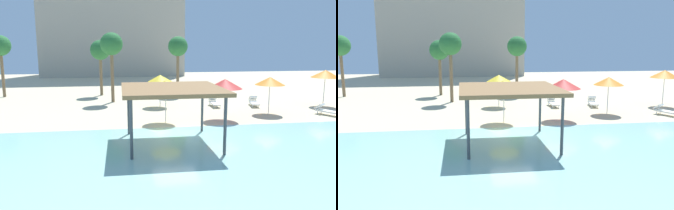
# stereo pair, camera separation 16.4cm
# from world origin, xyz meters

# --- Properties ---
(ground_plane) EXTENTS (80.00, 80.00, 0.00)m
(ground_plane) POSITION_xyz_m (0.00, 0.00, 0.00)
(ground_plane) COLOR beige
(lagoon_water) EXTENTS (44.00, 13.50, 0.04)m
(lagoon_water) POSITION_xyz_m (0.00, -5.25, 0.02)
(lagoon_water) COLOR #99D1C6
(lagoon_water) RESTS_ON ground
(shade_pavilion) EXTENTS (4.82, 4.82, 2.86)m
(shade_pavilion) POSITION_xyz_m (-0.50, -1.69, 2.70)
(shade_pavilion) COLOR #42474C
(shade_pavilion) RESTS_ON ground
(beach_umbrella_orange_0) EXTENTS (2.22, 2.22, 2.90)m
(beach_umbrella_orange_0) POSITION_xyz_m (13.26, 6.82, 2.59)
(beach_umbrella_orange_0) COLOR silver
(beach_umbrella_orange_0) RESTS_ON ground
(beach_umbrella_yellow_1) EXTENTS (2.02, 2.02, 2.70)m
(beach_umbrella_yellow_1) POSITION_xyz_m (-0.15, 2.99, 2.42)
(beach_umbrella_yellow_1) COLOR silver
(beach_umbrella_yellow_1) RESTS_ON ground
(beach_umbrella_red_2) EXTENTS (2.27, 2.27, 2.69)m
(beach_umbrella_red_2) POSITION_xyz_m (3.78, 3.22, 2.38)
(beach_umbrella_red_2) COLOR silver
(beach_umbrella_red_2) RESTS_ON ground
(beach_umbrella_yellow_3) EXTENTS (1.93, 1.93, 2.53)m
(beach_umbrella_yellow_3) POSITION_xyz_m (0.16, 8.47, 2.26)
(beach_umbrella_yellow_3) COLOR silver
(beach_umbrella_yellow_3) RESTS_ON ground
(beach_umbrella_orange_4) EXTENTS (2.07, 2.07, 2.63)m
(beach_umbrella_orange_4) POSITION_xyz_m (7.56, 4.64, 2.34)
(beach_umbrella_orange_4) COLOR silver
(beach_umbrella_orange_4) RESTS_ON ground
(lounge_chair_0) EXTENTS (1.36, 1.97, 0.74)m
(lounge_chair_0) POSITION_xyz_m (11.40, 3.53, 0.33)
(lounge_chair_0) COLOR white
(lounge_chair_0) RESTS_ON ground
(lounge_chair_1) EXTENTS (0.68, 1.92, 0.74)m
(lounge_chair_1) POSITION_xyz_m (4.48, 7.91, 0.33)
(lounge_chair_1) COLOR white
(lounge_chair_1) RESTS_ON ground
(lounge_chair_2) EXTENTS (1.03, 1.98, 0.74)m
(lounge_chair_2) POSITION_xyz_m (7.70, 7.60, 0.33)
(lounge_chair_2) COLOR white
(lounge_chair_2) RESTS_ON ground
(palm_tree_0) EXTENTS (1.90, 1.90, 5.74)m
(palm_tree_0) POSITION_xyz_m (-13.83, 15.40, 4.67)
(palm_tree_0) COLOR brown
(palm_tree_0) RESTS_ON ground
(palm_tree_1) EXTENTS (1.90, 1.90, 5.89)m
(palm_tree_1) POSITION_xyz_m (-3.62, 11.04, 4.81)
(palm_tree_1) COLOR brown
(palm_tree_1) RESTS_ON ground
(palm_tree_2) EXTENTS (1.90, 1.90, 5.32)m
(palm_tree_2) POSITION_xyz_m (-4.78, 15.14, 4.27)
(palm_tree_2) COLOR brown
(palm_tree_2) RESTS_ON ground
(palm_tree_3) EXTENTS (1.90, 1.90, 5.66)m
(palm_tree_3) POSITION_xyz_m (2.61, 14.31, 4.59)
(palm_tree_3) COLOR brown
(palm_tree_3) RESTS_ON ground
(hotel_block_0) EXTENTS (21.70, 8.31, 21.65)m
(hotel_block_0) POSITION_xyz_m (-3.84, 37.22, 10.83)
(hotel_block_0) COLOR #B2A893
(hotel_block_0) RESTS_ON ground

